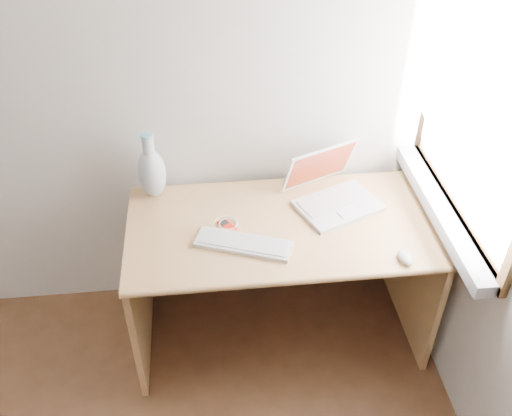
{
  "coord_description": "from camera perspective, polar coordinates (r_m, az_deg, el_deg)",
  "views": [
    {
      "loc": [
        0.72,
        -0.47,
        2.28
      ],
      "look_at": [
        0.92,
        1.35,
        0.82
      ],
      "focal_mm": 40.0,
      "sensor_mm": 36.0,
      "label": 1
    }
  ],
  "objects": [
    {
      "name": "window",
      "position": [
        2.27,
        20.96,
        9.59
      ],
      "size": [
        0.11,
        0.99,
        1.1
      ],
      "color": "white",
      "rests_on": "right_wall"
    },
    {
      "name": "back_wall",
      "position": [
        2.53,
        -22.68,
        12.74
      ],
      "size": [
        3.5,
        0.04,
        2.6
      ],
      "primitive_type": "cube",
      "color": "silver",
      "rests_on": "floor"
    },
    {
      "name": "vase",
      "position": [
        2.58,
        -10.39,
        3.63
      ],
      "size": [
        0.13,
        0.13,
        0.32
      ],
      "color": "silver",
      "rests_on": "desk"
    },
    {
      "name": "external_keyboard",
      "position": [
        2.34,
        -1.27,
        -3.58
      ],
      "size": [
        0.41,
        0.25,
        0.02
      ],
      "rotation": [
        0.0,
        0.0,
        -0.36
      ],
      "color": "white",
      "rests_on": "desk"
    },
    {
      "name": "remote",
      "position": [
        2.38,
        -3.51,
        -3.17
      ],
      "size": [
        0.06,
        0.09,
        0.01
      ],
      "primitive_type": "cube",
      "rotation": [
        0.0,
        0.0,
        -0.36
      ],
      "color": "white",
      "rests_on": "desk"
    },
    {
      "name": "laptop",
      "position": [
        2.57,
        8.09,
        1.7
      ],
      "size": [
        0.42,
        0.41,
        0.24
      ],
      "rotation": [
        0.0,
        0.0,
        0.4
      ],
      "color": "white",
      "rests_on": "desk"
    },
    {
      "name": "mouse",
      "position": [
        2.35,
        14.71,
        -4.8
      ],
      "size": [
        0.06,
        0.1,
        0.03
      ],
      "primitive_type": "ellipsoid",
      "rotation": [
        0.0,
        0.0,
        0.12
      ],
      "color": "white",
      "rests_on": "desk"
    },
    {
      "name": "ipod",
      "position": [
        2.44,
        -2.93,
        -1.77
      ],
      "size": [
        0.09,
        0.1,
        0.01
      ],
      "rotation": [
        0.0,
        0.0,
        0.62
      ],
      "color": "#B9180C",
      "rests_on": "desk"
    },
    {
      "name": "desk",
      "position": [
        2.64,
        2.22,
        -3.85
      ],
      "size": [
        1.33,
        0.67,
        0.7
      ],
      "color": "tan",
      "rests_on": "floor"
    },
    {
      "name": "cable_coil",
      "position": [
        2.45,
        -3.03,
        -1.57
      ],
      "size": [
        0.12,
        0.12,
        0.01
      ],
      "primitive_type": "torus",
      "rotation": [
        0.0,
        0.0,
        0.11
      ],
      "color": "white",
      "rests_on": "desk"
    }
  ]
}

